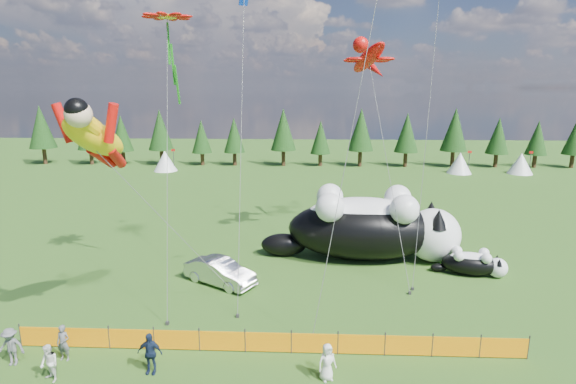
{
  "coord_description": "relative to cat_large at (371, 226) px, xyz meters",
  "views": [
    {
      "loc": [
        1.62,
        -20.34,
        11.2
      ],
      "look_at": [
        0.55,
        4.0,
        5.54
      ],
      "focal_mm": 28.0,
      "sensor_mm": 36.0,
      "label": 1
    }
  ],
  "objects": [
    {
      "name": "spectator_c",
      "position": [
        -10.5,
        -12.97,
        -1.4
      ],
      "size": [
        1.04,
        0.56,
        1.74
      ],
      "primitive_type": "imported",
      "rotation": [
        0.0,
        0.0,
        -0.04
      ],
      "color": "#15213C",
      "rests_on": "ground"
    },
    {
      "name": "superhero_kite",
      "position": [
        -13.09,
        -10.47,
        6.95
      ],
      "size": [
        7.02,
        7.35,
        12.13
      ],
      "color": "yellow",
      "rests_on": "ground"
    },
    {
      "name": "spectator_e",
      "position": [
        -3.43,
        -13.1,
        -1.5
      ],
      "size": [
        0.88,
        0.75,
        1.53
      ],
      "primitive_type": "imported",
      "rotation": [
        0.0,
        0.0,
        0.42
      ],
      "color": "silver",
      "rests_on": "ground"
    },
    {
      "name": "festival_tents",
      "position": [
        5.1,
        31.64,
        -0.87
      ],
      "size": [
        50.0,
        3.2,
        2.8
      ],
      "primitive_type": null,
      "color": "white",
      "rests_on": "ground"
    },
    {
      "name": "car",
      "position": [
        -9.31,
        -4.46,
        -1.53
      ],
      "size": [
        4.65,
        3.63,
        1.47
      ],
      "primitive_type": "imported",
      "rotation": [
        0.0,
        0.0,
        1.04
      ],
      "color": "silver",
      "rests_on": "ground"
    },
    {
      "name": "diamond_kite_a",
      "position": [
        -8.08,
        -1.07,
        13.15
      ],
      "size": [
        0.99,
        8.14,
        17.9
      ],
      "color": "#0B33B1",
      "rests_on": "ground"
    },
    {
      "name": "ground",
      "position": [
        -5.9,
        -8.36,
        -2.27
      ],
      "size": [
        160.0,
        160.0,
        0.0
      ],
      "primitive_type": "plane",
      "color": "#0B3409",
      "rests_on": "ground"
    },
    {
      "name": "safety_fence",
      "position": [
        -5.9,
        -11.36,
        -1.77
      ],
      "size": [
        22.06,
        0.06,
        1.1
      ],
      "color": "#262626",
      "rests_on": "ground"
    },
    {
      "name": "cat_large",
      "position": [
        0.0,
        0.0,
        0.0
      ],
      "size": [
        13.23,
        5.06,
        4.78
      ],
      "rotation": [
        0.0,
        0.0,
        -0.04
      ],
      "color": "black",
      "rests_on": "ground"
    },
    {
      "name": "spectator_d",
      "position": [
        -16.4,
        -12.7,
        -1.45
      ],
      "size": [
        1.1,
        0.63,
        1.64
      ],
      "primitive_type": "imported",
      "rotation": [
        0.0,
        0.0,
        0.08
      ],
      "color": "#57585C",
      "rests_on": "ground"
    },
    {
      "name": "diamond_kite_c",
      "position": [
        -1.45,
        -8.43,
        12.42
      ],
      "size": [
        3.28,
        2.59,
        16.49
      ],
      "color": "#0B33B1",
      "rests_on": "ground"
    },
    {
      "name": "tree_line",
      "position": [
        -5.9,
        36.64,
        1.73
      ],
      "size": [
        90.0,
        4.0,
        8.0
      ],
      "primitive_type": null,
      "color": "black",
      "rests_on": "ground"
    },
    {
      "name": "spectator_b",
      "position": [
        -14.23,
        -13.67,
        -1.5
      ],
      "size": [
        0.87,
        0.78,
        1.54
      ],
      "primitive_type": "imported",
      "rotation": [
        0.0,
        0.0,
        -0.58
      ],
      "color": "silver",
      "rests_on": "ground"
    },
    {
      "name": "gecko_kite",
      "position": [
        -0.25,
        2.89,
        10.89
      ],
      "size": [
        4.95,
        11.99,
        15.59
      ],
      "color": "red",
      "rests_on": "ground"
    },
    {
      "name": "cat_small",
      "position": [
        5.93,
        -2.49,
        -1.5
      ],
      "size": [
        4.44,
        2.22,
        1.62
      ],
      "rotation": [
        0.0,
        0.0,
        -0.21
      ],
      "color": "black",
      "rests_on": "ground"
    },
    {
      "name": "flower_kite",
      "position": [
        -11.52,
        -4.69,
        12.31
      ],
      "size": [
        3.42,
        6.35,
        15.31
      ],
      "color": "red",
      "rests_on": "ground"
    },
    {
      "name": "spectator_a",
      "position": [
        -14.43,
        -12.26,
        -1.48
      ],
      "size": [
        0.61,
        0.44,
        1.57
      ],
      "primitive_type": "imported",
      "rotation": [
        0.0,
        0.0,
        -0.12
      ],
      "color": "#57585C",
      "rests_on": "ground"
    }
  ]
}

